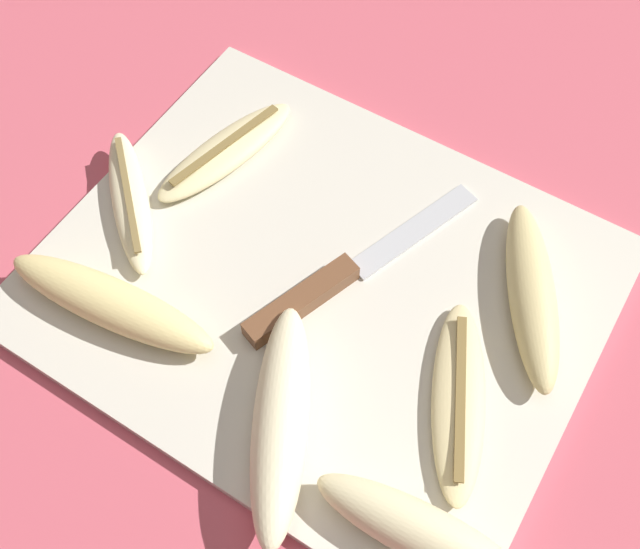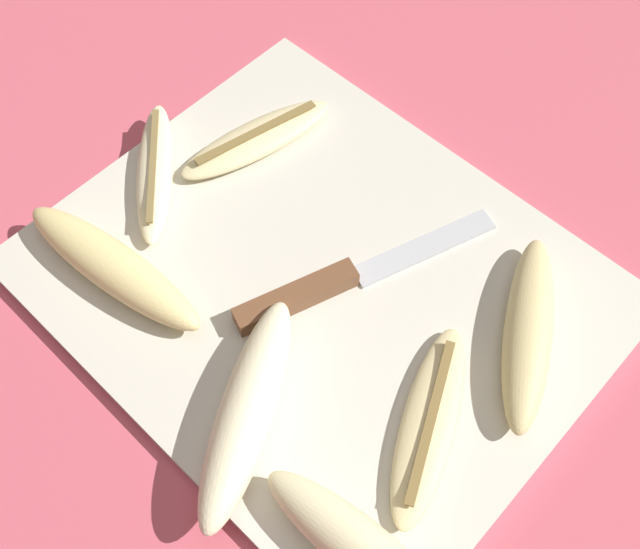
% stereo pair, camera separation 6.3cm
% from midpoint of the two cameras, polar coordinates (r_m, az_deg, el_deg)
% --- Properties ---
extents(ground_plane, '(4.00, 4.00, 0.00)m').
position_cam_midpoint_polar(ground_plane, '(0.65, -2.77, -1.21)').
color(ground_plane, '#C65160').
extents(cutting_board, '(0.46, 0.38, 0.01)m').
position_cam_midpoint_polar(cutting_board, '(0.65, -2.79, -0.95)').
color(cutting_board, beige).
rests_on(cutting_board, ground_plane).
extents(knife, '(0.10, 0.24, 0.02)m').
position_cam_midpoint_polar(knife, '(0.63, -2.37, -1.32)').
color(knife, brown).
rests_on(knife, cutting_board).
extents(banana_cream_curved, '(0.16, 0.05, 0.04)m').
position_cam_midpoint_polar(banana_cream_curved, '(0.55, 4.20, -19.22)').
color(banana_cream_curved, beige).
rests_on(banana_cream_curved, cutting_board).
extents(banana_golden_short, '(0.20, 0.06, 0.03)m').
position_cam_midpoint_polar(banana_golden_short, '(0.65, -18.42, -2.30)').
color(banana_golden_short, '#EDD689').
rests_on(banana_golden_short, cutting_board).
extents(banana_spotted_left, '(0.12, 0.17, 0.03)m').
position_cam_midpoint_polar(banana_spotted_left, '(0.63, 13.13, -1.68)').
color(banana_spotted_left, '#DBC684').
rests_on(banana_spotted_left, cutting_board).
extents(banana_bright_far, '(0.13, 0.19, 0.04)m').
position_cam_midpoint_polar(banana_bright_far, '(0.57, -6.22, -11.32)').
color(banana_bright_far, beige).
rests_on(banana_bright_far, cutting_board).
extents(banana_soft_right, '(0.08, 0.17, 0.02)m').
position_cam_midpoint_polar(banana_soft_right, '(0.72, -9.70, 9.06)').
color(banana_soft_right, beige).
rests_on(banana_soft_right, cutting_board).
extents(banana_ripe_center, '(0.11, 0.17, 0.02)m').
position_cam_midpoint_polar(banana_ripe_center, '(0.59, 7.50, -9.70)').
color(banana_ripe_center, beige).
rests_on(banana_ripe_center, cutting_board).
extents(banana_pale_long, '(0.14, 0.13, 0.02)m').
position_cam_midpoint_polar(banana_pale_long, '(0.70, -16.79, 5.26)').
color(banana_pale_long, beige).
rests_on(banana_pale_long, cutting_board).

